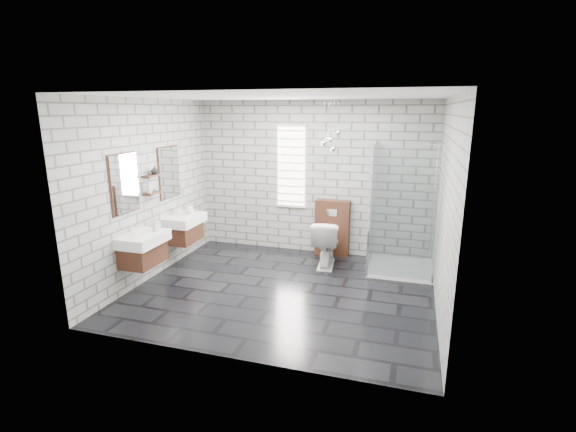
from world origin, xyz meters
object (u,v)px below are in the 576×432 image
at_px(vanity_right, 182,221).
at_px(toilet, 326,243).
at_px(vanity_left, 141,240).
at_px(shower_enclosure, 395,242).
at_px(cistern_panel, 332,228).

relative_size(vanity_right, toilet, 2.01).
relative_size(vanity_left, shower_enclosure, 0.77).
bearing_deg(shower_enclosure, vanity_left, -152.61).
height_order(vanity_left, toilet, vanity_left).
xyz_separation_m(shower_enclosure, toilet, (-1.11, -0.03, -0.11)).
distance_m(vanity_left, vanity_right, 1.11).
relative_size(vanity_right, shower_enclosure, 0.77).
distance_m(vanity_right, toilet, 2.41).
bearing_deg(toilet, cistern_panel, -95.48).
height_order(shower_enclosure, toilet, shower_enclosure).
bearing_deg(toilet, vanity_left, 31.66).
xyz_separation_m(vanity_left, cistern_panel, (2.30, 2.28, -0.26)).
height_order(vanity_right, toilet, vanity_right).
distance_m(cistern_panel, shower_enclosure, 1.23).
height_order(vanity_left, shower_enclosure, shower_enclosure).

